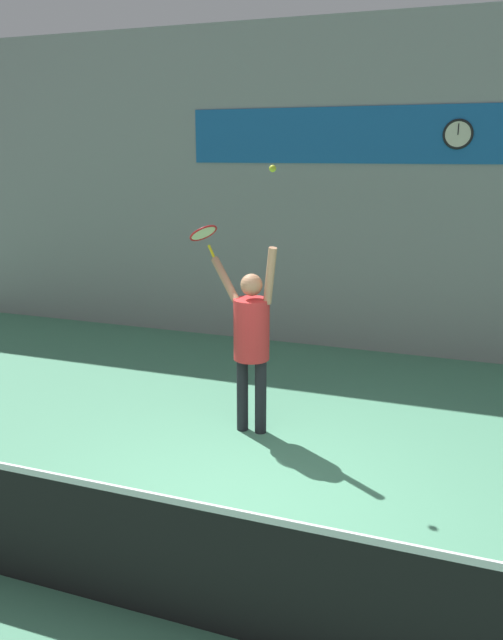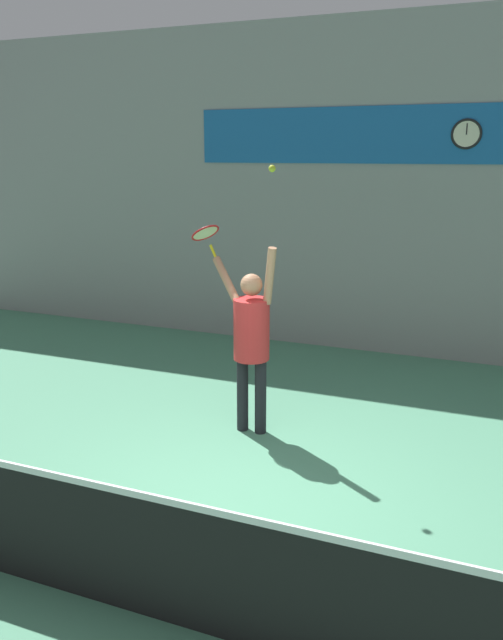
% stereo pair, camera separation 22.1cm
% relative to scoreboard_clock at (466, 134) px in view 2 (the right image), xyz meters
% --- Properties ---
extents(ground_plane, '(18.00, 18.00, 0.00)m').
position_rel_scoreboard_clock_xyz_m(ground_plane, '(-1.37, -5.13, -3.32)').
color(ground_plane, '#4C8C6B').
extents(back_wall, '(18.00, 0.10, 5.00)m').
position_rel_scoreboard_clock_xyz_m(back_wall, '(-1.37, 0.08, -0.82)').
color(back_wall, gray).
rests_on(back_wall, ground_plane).
extents(sponsor_banner, '(5.35, 0.02, 0.82)m').
position_rel_scoreboard_clock_xyz_m(sponsor_banner, '(-1.37, 0.02, -0.00)').
color(sponsor_banner, '#195B9E').
extents(scoreboard_clock, '(0.42, 0.04, 0.42)m').
position_rel_scoreboard_clock_xyz_m(scoreboard_clock, '(0.00, 0.00, 0.00)').
color(scoreboard_clock, beige).
extents(court_net, '(6.89, 0.07, 1.06)m').
position_rel_scoreboard_clock_xyz_m(court_net, '(-1.37, -6.41, -2.82)').
color(court_net, '#333333').
rests_on(court_net, ground_plane).
extents(tennis_player, '(0.92, 0.56, 2.13)m').
position_rel_scoreboard_clock_xyz_m(tennis_player, '(-1.87, -3.40, -2.18)').
color(tennis_player, black).
rests_on(tennis_player, ground_plane).
extents(tennis_racket, '(0.41, 0.44, 0.39)m').
position_rel_scoreboard_clock_xyz_m(tennis_racket, '(-2.59, -3.02, -1.15)').
color(tennis_racket, yellow).
extents(tennis_ball, '(0.07, 0.07, 0.07)m').
position_rel_scoreboard_clock_xyz_m(tennis_ball, '(-1.62, -3.48, -0.40)').
color(tennis_ball, '#CCDB2D').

